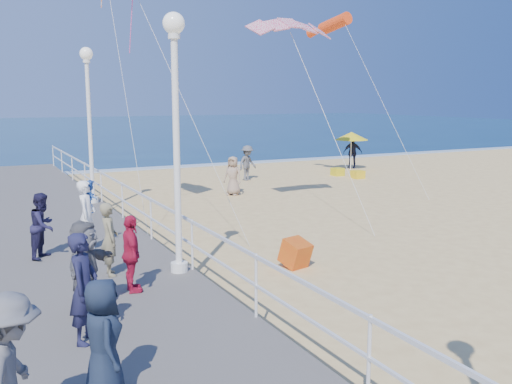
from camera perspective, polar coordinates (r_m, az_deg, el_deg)
name	(u,v)px	position (r m, az deg, el deg)	size (l,w,h in m)	color
ground	(378,258)	(14.99, 12.15, -6.45)	(160.00, 160.00, 0.00)	#EBC77B
ocean	(46,130)	(76.78, -20.23, 5.87)	(160.00, 90.00, 0.05)	#0C2D4B
surf_line	(148,168)	(33.18, -10.75, 2.33)	(160.00, 1.20, 0.04)	silver
boardwalk	(75,296)	(11.90, -17.61, -9.91)	(5.00, 44.00, 0.40)	#67635E
railing	(192,231)	(12.20, -6.43, -3.90)	(0.05, 42.00, 0.55)	white
lamp_post_mid	(176,117)	(11.78, -8.02, 7.45)	(0.44, 0.44, 5.32)	white
lamp_post_far	(89,109)	(20.49, -16.37, 7.98)	(0.44, 0.44, 5.32)	white
woman_holding_toddler	(87,216)	(14.26, -16.57, -2.28)	(0.62, 0.41, 1.70)	white
toddler_held	(91,197)	(14.35, -16.17, -0.49)	(0.41, 0.32, 0.84)	#3972D6
spectator_0	(84,288)	(8.99, -16.82, -9.17)	(0.62, 0.40, 1.69)	#181936
spectator_2	(12,376)	(6.56, -23.23, -16.52)	(1.12, 0.64, 1.73)	#5A5A5F
spectator_3	(131,254)	(11.04, -12.36, -6.07)	(0.87, 0.36, 1.48)	#B41639
spectator_4	(103,340)	(7.36, -15.04, -14.06)	(0.74, 0.48, 1.52)	#172032
spectator_5	(85,268)	(10.04, -16.69, -7.32)	(1.53, 0.49, 1.65)	#58575C
spectator_6	(109,239)	(12.17, -14.46, -4.58)	(0.56, 0.37, 1.53)	#7D7456
spectator_7	(43,226)	(13.93, -20.52, -3.16)	(0.74, 0.57, 1.52)	#1E1B3B
beach_walker_a	(247,163)	(28.01, -0.86, 2.92)	(1.11, 0.64, 1.72)	#545559
beach_walker_b	(353,153)	(33.17, 9.65, 3.89)	(1.07, 0.44, 1.82)	#1C203E
beach_walker_c	(233,176)	(23.80, -2.32, 1.63)	(0.80, 0.52, 1.63)	gray
box_kite	(295,256)	(13.78, 3.97, -6.38)	(0.55, 0.55, 0.60)	red
beach_umbrella	(351,136)	(32.43, 9.52, 5.54)	(1.90, 1.90, 2.14)	white
beach_chair_left	(358,174)	(29.23, 10.14, 1.74)	(0.55, 0.55, 0.40)	yellow
beach_chair_right	(338,172)	(30.10, 8.16, 2.01)	(0.55, 0.55, 0.40)	yellow
kite_parafoil	(291,23)	(19.83, 3.48, 16.51)	(2.99, 0.90, 0.30)	#CB1749
kite_windsock	(335,24)	(26.88, 7.89, 16.33)	(0.56, 0.56, 2.74)	#F34214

